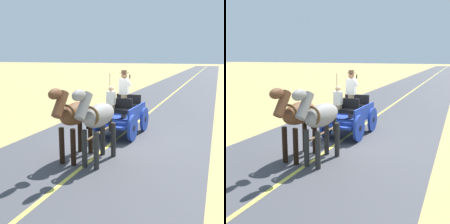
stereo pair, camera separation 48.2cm
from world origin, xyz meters
The scene contains 7 objects.
ground_plane centered at (0.00, 0.00, 0.00)m, with size 200.00×200.00×0.00m, color tan.
road_surface centered at (0.00, 0.00, 0.00)m, with size 6.54×160.00×0.01m, color #424247.
road_centre_stripe centered at (0.00, 0.00, 0.01)m, with size 0.12×160.00×0.00m, color #DBCC4C.
horse_drawn_carriage centered at (0.03, -0.34, 0.82)m, with size 1.46×4.51×2.50m.
horse_near_side centered at (-0.27, 2.70, 1.32)m, with size 0.67×2.14×2.21m.
horse_off_side centered at (0.47, 2.68, 1.32)m, with size 0.58×2.13×2.21m.
traffic_cone centered at (2.90, -3.16, 0.25)m, with size 0.32×0.32×0.50m, color orange.
Camera 2 is at (-3.78, 9.44, 3.01)m, focal length 44.72 mm.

